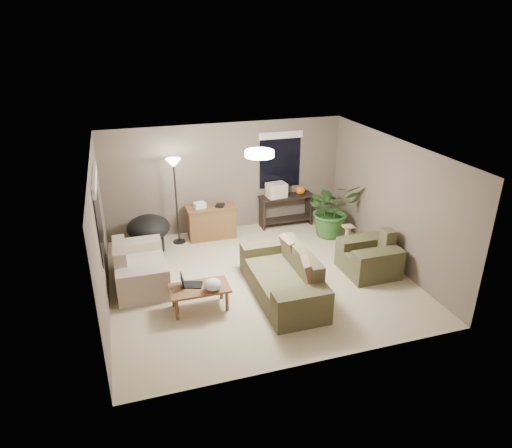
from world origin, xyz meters
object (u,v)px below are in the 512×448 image
object	(u,v)px
loveseat	(139,269)
houseplant	(331,215)
papasan_chair	(149,231)
armchair	(369,258)
desk	(211,222)
console_table	(286,208)
coffee_table	(200,290)
floor_lamp	(174,173)
cat_scratching_post	(347,238)
main_sofa	(284,280)

from	to	relation	value
loveseat	houseplant	bearing A→B (deg)	11.73
papasan_chair	armchair	bearing A→B (deg)	-28.59
desk	houseplant	distance (m)	2.72
desk	console_table	distance (m)	1.86
coffee_table	desk	world-z (taller)	desk
floor_lamp	loveseat	bearing A→B (deg)	-121.69
armchair	papasan_chair	xyz separation A→B (m)	(-4.00, 2.18, 0.17)
loveseat	desk	distance (m)	2.34
desk	armchair	bearing A→B (deg)	-43.74
console_table	cat_scratching_post	world-z (taller)	console_table
main_sofa	coffee_table	distance (m)	1.52
coffee_table	console_table	size ratio (longest dim) A/B	0.77
loveseat	papasan_chair	bearing A→B (deg)	76.71
loveseat	cat_scratching_post	bearing A→B (deg)	2.87
loveseat	floor_lamp	size ratio (longest dim) A/B	0.84
armchair	coffee_table	xyz separation A→B (m)	(-3.39, -0.28, 0.06)
armchair	console_table	distance (m)	2.74
main_sofa	coffee_table	world-z (taller)	main_sofa
main_sofa	desk	distance (m)	2.85
armchair	coffee_table	distance (m)	3.40
coffee_table	papasan_chair	bearing A→B (deg)	103.90
floor_lamp	cat_scratching_post	world-z (taller)	floor_lamp
desk	papasan_chair	bearing A→B (deg)	-168.03
main_sofa	loveseat	bearing A→B (deg)	154.55
armchair	main_sofa	bearing A→B (deg)	-171.64
desk	console_table	xyz separation A→B (m)	(1.85, 0.16, 0.06)
armchair	floor_lamp	world-z (taller)	floor_lamp
coffee_table	houseplant	xyz separation A→B (m)	(3.43, 2.06, 0.14)
loveseat	coffee_table	distance (m)	1.48
main_sofa	loveseat	world-z (taller)	same
armchair	cat_scratching_post	xyz separation A→B (m)	(0.11, 1.10, -0.08)
cat_scratching_post	desk	bearing A→B (deg)	153.07
armchair	houseplant	world-z (taller)	houseplant
console_table	floor_lamp	size ratio (longest dim) A/B	0.68
floor_lamp	desk	bearing A→B (deg)	3.17
papasan_chair	houseplant	xyz separation A→B (m)	(4.04, -0.39, 0.03)
console_table	papasan_chair	size ratio (longest dim) A/B	1.36
armchair	desk	bearing A→B (deg)	136.26
main_sofa	papasan_chair	xyz separation A→B (m)	(-2.13, 2.45, 0.17)
cat_scratching_post	console_table	bearing A→B (deg)	119.15
armchair	desk	world-z (taller)	armchair
armchair	floor_lamp	distance (m)	4.34
loveseat	papasan_chair	distance (m)	1.34
papasan_chair	main_sofa	bearing A→B (deg)	-49.07
papasan_chair	floor_lamp	bearing A→B (deg)	21.50
houseplant	cat_scratching_post	world-z (taller)	houseplant
console_table	papasan_chair	bearing A→B (deg)	-172.07
houseplant	cat_scratching_post	bearing A→B (deg)	-83.89
loveseat	houseplant	distance (m)	4.44
houseplant	loveseat	bearing A→B (deg)	-168.27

